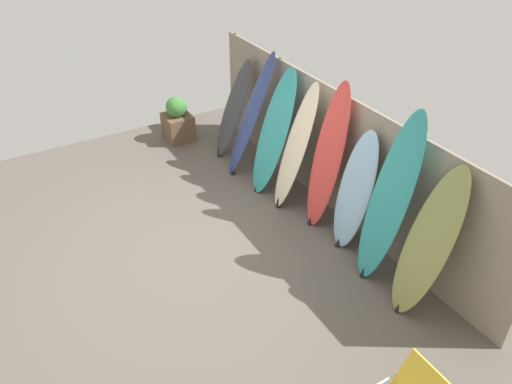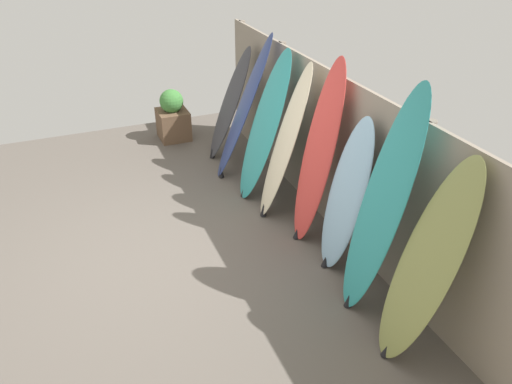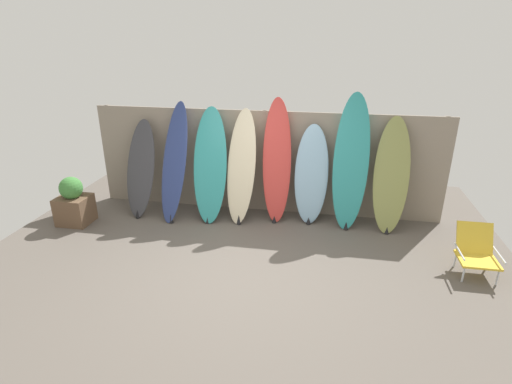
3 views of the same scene
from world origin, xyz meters
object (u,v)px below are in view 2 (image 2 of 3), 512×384
Objects in this scene: surfboard_teal_2 at (264,128)px; surfboard_cream_3 at (285,144)px; surfboard_navy_1 at (243,110)px; surfboard_skyblue_5 at (346,197)px; surfboard_red_4 at (318,155)px; surfboard_charcoal_0 at (230,104)px; surfboard_olive_7 at (426,266)px; planter_box at (173,117)px; surfboard_teal_6 at (382,206)px.

surfboard_cream_3 is at bearing 3.16° from surfboard_teal_2.
surfboard_navy_1 reaches higher than surfboard_skyblue_5.
surfboard_red_4 is 0.61m from surfboard_skyblue_5.
surfboard_charcoal_0 is 0.84× the size of surfboard_navy_1.
surfboard_teal_2 is 1.00× the size of surfboard_cream_3.
surfboard_navy_1 reaches higher than surfboard_cream_3.
surfboard_charcoal_0 is at bearing -178.40° from surfboard_olive_7.
planter_box is (-3.31, -0.80, -0.66)m from surfboard_red_4.
surfboard_teal_2 is 1.14× the size of surfboard_skyblue_5.
surfboard_teal_2 is 1.12m from surfboard_red_4.
planter_box is at bearing -171.60° from surfboard_olive_7.
surfboard_cream_3 is at bearing -178.07° from surfboard_olive_7.
planter_box is (-5.14, -0.76, -0.54)m from surfboard_olive_7.
surfboard_skyblue_5 is at bearing 4.97° from surfboard_navy_1.
surfboard_skyblue_5 is (1.68, 0.16, -0.11)m from surfboard_teal_2.
surfboard_red_4 is 1.84m from surfboard_olive_7.
surfboard_red_4 is at bearing 11.54° from surfboard_cream_3.
surfboard_navy_1 is at bearing -2.98° from surfboard_charcoal_0.
surfboard_navy_1 is 0.90× the size of surfboard_teal_6.
surfboard_navy_1 is 0.61m from surfboard_teal_2.
surfboard_teal_6 reaches higher than surfboard_olive_7.
surfboard_olive_7 reaches higher than surfboard_skyblue_5.
surfboard_skyblue_5 reaches higher than planter_box.
surfboard_red_4 is 1.19m from surfboard_teal_6.
surfboard_navy_1 is 1.73m from surfboard_red_4.
surfboard_teal_6 is at bearing 2.00° from surfboard_charcoal_0.
surfboard_cream_3 is at bearing -173.56° from surfboard_skyblue_5.
surfboard_skyblue_5 is (2.30, 0.20, -0.14)m from surfboard_navy_1.
surfboard_red_4 reaches higher than surfboard_teal_2.
surfboard_teal_6 reaches higher than surfboard_navy_1.
surfboard_teal_2 is 0.53m from surfboard_cream_3.
surfboard_red_4 is (0.58, 0.12, 0.10)m from surfboard_cream_3.
surfboard_charcoal_0 is at bearing -176.76° from surfboard_skyblue_5.
planter_box is (-4.50, -0.77, -0.71)m from surfboard_teal_6.
surfboard_olive_7 is (2.41, 0.08, -0.03)m from surfboard_cream_3.
surfboard_red_4 reaches higher than planter_box.
surfboard_cream_3 is 0.60m from surfboard_red_4.
surfboard_teal_6 reaches higher than planter_box.
surfboard_charcoal_0 is 0.87× the size of surfboard_cream_3.
surfboard_teal_2 is 1.04× the size of surfboard_olive_7.
surfboard_olive_7 is at bearing -2.23° from surfboard_skyblue_5.
surfboard_navy_1 is at bearing -173.78° from surfboard_red_4.
surfboard_charcoal_0 is 0.79× the size of surfboard_red_4.
surfboard_olive_7 is at bearing -1.15° from surfboard_red_4.
surfboard_cream_3 is 2.29× the size of planter_box.
surfboard_teal_2 is at bearing 0.32° from surfboard_charcoal_0.
surfboard_olive_7 is at bearing 1.93° from surfboard_cream_3.
surfboard_teal_2 is 2.31m from surfboard_teal_6.
surfboard_cream_3 is 1.17m from surfboard_skyblue_5.
surfboard_skyblue_5 is (0.58, 0.01, -0.20)m from surfboard_red_4.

